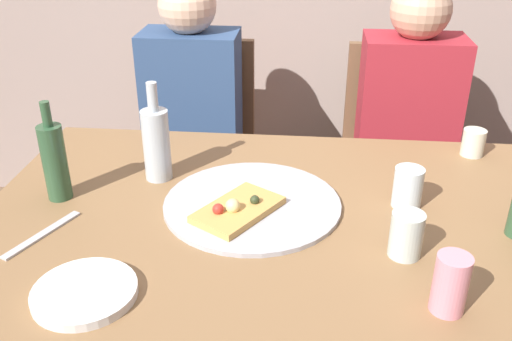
# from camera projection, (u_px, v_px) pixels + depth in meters

# --- Properties ---
(dining_table) EXTENTS (1.54, 0.99, 0.72)m
(dining_table) POSITION_uv_depth(u_px,v_px,m) (289.00, 241.00, 1.41)
(dining_table) COLOR olive
(dining_table) RESTS_ON ground_plane
(pizza_tray) EXTENTS (0.45, 0.45, 0.01)m
(pizza_tray) POSITION_uv_depth(u_px,v_px,m) (252.00, 204.00, 1.42)
(pizza_tray) COLOR #ADADB2
(pizza_tray) RESTS_ON dining_table
(pizza_slice_last) EXTENTS (0.23, 0.26, 0.05)m
(pizza_slice_last) POSITION_uv_depth(u_px,v_px,m) (237.00, 209.00, 1.37)
(pizza_slice_last) COLOR tan
(pizza_slice_last) RESTS_ON pizza_tray
(wine_bottle) EXTENTS (0.07, 0.07, 0.28)m
(wine_bottle) POSITION_uv_depth(u_px,v_px,m) (156.00, 143.00, 1.51)
(wine_bottle) COLOR #B2BCC1
(wine_bottle) RESTS_ON dining_table
(beer_bottle) EXTENTS (0.06, 0.06, 0.26)m
(beer_bottle) POSITION_uv_depth(u_px,v_px,m) (55.00, 161.00, 1.42)
(beer_bottle) COLOR #2D5133
(beer_bottle) RESTS_ON dining_table
(tumbler_near) EXTENTS (0.07, 0.07, 0.10)m
(tumbler_near) POSITION_uv_depth(u_px,v_px,m) (406.00, 235.00, 1.22)
(tumbler_near) COLOR #B7C6BC
(tumbler_near) RESTS_ON dining_table
(tumbler_far) EXTENTS (0.07, 0.07, 0.10)m
(tumbler_far) POSITION_uv_depth(u_px,v_px,m) (408.00, 187.00, 1.40)
(tumbler_far) COLOR silver
(tumbler_far) RESTS_ON dining_table
(wine_glass) EXTENTS (0.07, 0.07, 0.08)m
(wine_glass) POSITION_uv_depth(u_px,v_px,m) (473.00, 142.00, 1.68)
(wine_glass) COLOR beige
(wine_glass) RESTS_ON dining_table
(soda_can) EXTENTS (0.07, 0.07, 0.12)m
(soda_can) POSITION_uv_depth(u_px,v_px,m) (450.00, 284.00, 1.05)
(soda_can) COLOR pink
(soda_can) RESTS_ON dining_table
(plate_stack) EXTENTS (0.21, 0.21, 0.02)m
(plate_stack) POSITION_uv_depth(u_px,v_px,m) (85.00, 292.00, 1.11)
(plate_stack) COLOR white
(plate_stack) RESTS_ON dining_table
(table_knife) EXTENTS (0.11, 0.21, 0.01)m
(table_knife) POSITION_uv_depth(u_px,v_px,m) (43.00, 234.00, 1.31)
(table_knife) COLOR #B7B7BC
(table_knife) RESTS_ON dining_table
(chair_left) EXTENTS (0.44, 0.44, 0.90)m
(chair_left) POSITION_uv_depth(u_px,v_px,m) (198.00, 140.00, 2.30)
(chair_left) COLOR brown
(chair_left) RESTS_ON ground_plane
(chair_right) EXTENTS (0.44, 0.44, 0.90)m
(chair_right) POSITION_uv_depth(u_px,v_px,m) (400.00, 148.00, 2.23)
(chair_right) COLOR brown
(chair_right) RESTS_ON ground_plane
(guest_in_sweater) EXTENTS (0.36, 0.56, 1.17)m
(guest_in_sweater) POSITION_uv_depth(u_px,v_px,m) (189.00, 125.00, 2.11)
(guest_in_sweater) COLOR navy
(guest_in_sweater) RESTS_ON ground_plane
(guest_in_beanie) EXTENTS (0.36, 0.56, 1.17)m
(guest_in_beanie) POSITION_uv_depth(u_px,v_px,m) (409.00, 133.00, 2.04)
(guest_in_beanie) COLOR maroon
(guest_in_beanie) RESTS_ON ground_plane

